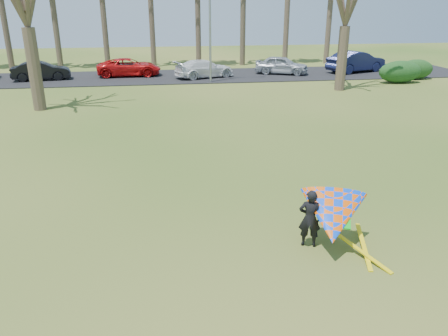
{
  "coord_description": "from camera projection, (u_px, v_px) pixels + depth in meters",
  "views": [
    {
      "loc": [
        -1.65,
        -9.1,
        5.36
      ],
      "look_at": [
        0.0,
        2.0,
        1.1
      ],
      "focal_mm": 35.0,
      "sensor_mm": 36.0,
      "label": 1
    }
  ],
  "objects": [
    {
      "name": "car_4",
      "position": [
        282.0,
        65.0,
        34.32
      ],
      "size": [
        4.43,
        3.14,
        1.4
      ],
      "primitive_type": "imported",
      "rotation": [
        0.0,
        0.0,
        1.16
      ],
      "color": "#A0A5AD",
      "rests_on": "parking_strip"
    },
    {
      "name": "streetlight",
      "position": [
        212.0,
        17.0,
        29.6
      ],
      "size": [
        2.28,
        0.18,
        8.0
      ],
      "color": "gray",
      "rests_on": "ground"
    },
    {
      "name": "parking_strip",
      "position": [
        180.0,
        76.0,
        33.65
      ],
      "size": [
        46.0,
        7.0,
        0.06
      ],
      "primitive_type": "cube",
      "color": "black",
      "rests_on": "ground"
    },
    {
      "name": "car_5",
      "position": [
        356.0,
        62.0,
        35.26
      ],
      "size": [
        5.33,
        3.47,
        1.66
      ],
      "primitive_type": "imported",
      "rotation": [
        0.0,
        0.0,
        1.94
      ],
      "color": "#161C43",
      "rests_on": "parking_strip"
    },
    {
      "name": "car_2",
      "position": [
        129.0,
        67.0,
        33.41
      ],
      "size": [
        4.85,
        2.34,
        1.33
      ],
      "primitive_type": "imported",
      "rotation": [
        0.0,
        0.0,
        1.6
      ],
      "color": "red",
      "rests_on": "parking_strip"
    },
    {
      "name": "kite_flyer",
      "position": [
        332.0,
        217.0,
        9.85
      ],
      "size": [
        2.13,
        2.39,
        2.02
      ],
      "color": "black",
      "rests_on": "ground"
    },
    {
      "name": "hedge_far",
      "position": [
        416.0,
        69.0,
        32.28
      ],
      "size": [
        2.62,
        1.23,
        1.46
      ],
      "primitive_type": "ellipsoid",
      "color": "#173D16",
      "rests_on": "ground"
    },
    {
      "name": "hedge_near",
      "position": [
        400.0,
        72.0,
        30.78
      ],
      "size": [
        3.11,
        1.41,
        1.56
      ],
      "primitive_type": "ellipsoid",
      "color": "#163E16",
      "rests_on": "ground"
    },
    {
      "name": "car_3",
      "position": [
        204.0,
        69.0,
        32.75
      ],
      "size": [
        4.86,
        3.23,
        1.31
      ],
      "primitive_type": "imported",
      "rotation": [
        0.0,
        0.0,
        1.91
      ],
      "color": "white",
      "rests_on": "parking_strip"
    },
    {
      "name": "car_1",
      "position": [
        41.0,
        71.0,
        31.65
      ],
      "size": [
        4.22,
        2.02,
        1.33
      ],
      "primitive_type": "imported",
      "rotation": [
        0.0,
        0.0,
        1.73
      ],
      "color": "black",
      "rests_on": "parking_strip"
    },
    {
      "name": "ground",
      "position": [
        236.0,
        240.0,
        10.54
      ],
      "size": [
        100.0,
        100.0,
        0.0
      ],
      "primitive_type": "plane",
      "color": "#1E4C10",
      "rests_on": "ground"
    }
  ]
}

